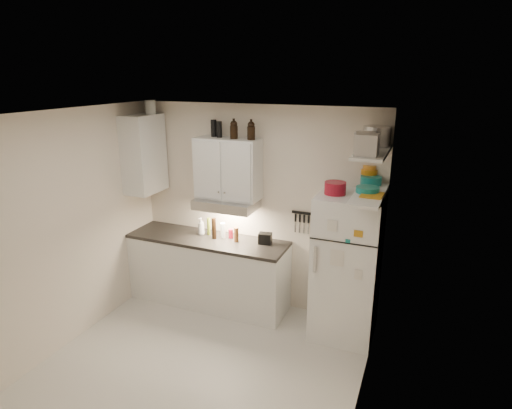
% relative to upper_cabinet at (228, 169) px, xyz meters
% --- Properties ---
extents(floor, '(3.20, 3.00, 0.02)m').
position_rel_upper_cabinet_xyz_m(floor, '(0.30, -1.33, -1.84)').
color(floor, beige).
rests_on(floor, ground).
extents(ceiling, '(3.20, 3.00, 0.02)m').
position_rel_upper_cabinet_xyz_m(ceiling, '(0.30, -1.33, 0.78)').
color(ceiling, silver).
rests_on(ceiling, ground).
extents(back_wall, '(3.20, 0.02, 2.60)m').
position_rel_upper_cabinet_xyz_m(back_wall, '(0.30, 0.18, -0.53)').
color(back_wall, beige).
rests_on(back_wall, ground).
extents(left_wall, '(0.02, 3.00, 2.60)m').
position_rel_upper_cabinet_xyz_m(left_wall, '(-1.31, -1.33, -0.53)').
color(left_wall, beige).
rests_on(left_wall, ground).
extents(right_wall, '(0.02, 3.00, 2.60)m').
position_rel_upper_cabinet_xyz_m(right_wall, '(1.91, -1.33, -0.53)').
color(right_wall, beige).
rests_on(right_wall, ground).
extents(base_cabinet, '(2.10, 0.60, 0.88)m').
position_rel_upper_cabinet_xyz_m(base_cabinet, '(-0.25, -0.14, -1.39)').
color(base_cabinet, white).
rests_on(base_cabinet, floor).
extents(countertop, '(2.10, 0.62, 0.04)m').
position_rel_upper_cabinet_xyz_m(countertop, '(-0.25, -0.14, -0.93)').
color(countertop, black).
rests_on(countertop, base_cabinet).
extents(upper_cabinet, '(0.80, 0.33, 0.75)m').
position_rel_upper_cabinet_xyz_m(upper_cabinet, '(0.00, 0.00, 0.00)').
color(upper_cabinet, white).
rests_on(upper_cabinet, back_wall).
extents(side_cabinet, '(0.33, 0.55, 1.00)m').
position_rel_upper_cabinet_xyz_m(side_cabinet, '(-1.14, -0.14, 0.12)').
color(side_cabinet, white).
rests_on(side_cabinet, left_wall).
extents(range_hood, '(0.76, 0.46, 0.12)m').
position_rel_upper_cabinet_xyz_m(range_hood, '(0.00, -0.06, -0.44)').
color(range_hood, silver).
rests_on(range_hood, back_wall).
extents(fridge, '(0.70, 0.68, 1.70)m').
position_rel_upper_cabinet_xyz_m(fridge, '(1.55, -0.18, -0.98)').
color(fridge, white).
rests_on(fridge, floor).
extents(shelf_hi, '(0.30, 0.95, 0.03)m').
position_rel_upper_cabinet_xyz_m(shelf_hi, '(1.75, -0.31, 0.38)').
color(shelf_hi, white).
rests_on(shelf_hi, right_wall).
extents(shelf_lo, '(0.30, 0.95, 0.03)m').
position_rel_upper_cabinet_xyz_m(shelf_lo, '(1.75, -0.31, -0.07)').
color(shelf_lo, white).
rests_on(shelf_lo, right_wall).
extents(knife_strip, '(0.42, 0.02, 0.03)m').
position_rel_upper_cabinet_xyz_m(knife_strip, '(1.00, 0.15, -0.51)').
color(knife_strip, black).
rests_on(knife_strip, back_wall).
extents(dutch_oven, '(0.31, 0.31, 0.13)m').
position_rel_upper_cabinet_xyz_m(dutch_oven, '(1.38, -0.21, -0.06)').
color(dutch_oven, maroon).
rests_on(dutch_oven, fridge).
extents(book_stack, '(0.22, 0.27, 0.09)m').
position_rel_upper_cabinet_xyz_m(book_stack, '(1.79, -0.39, -0.08)').
color(book_stack, '#C68518').
rests_on(book_stack, fridge).
extents(spice_jar, '(0.08, 0.08, 0.10)m').
position_rel_upper_cabinet_xyz_m(spice_jar, '(1.64, -0.17, -0.07)').
color(spice_jar, silver).
rests_on(spice_jar, fridge).
extents(stock_pot, '(0.33, 0.33, 0.21)m').
position_rel_upper_cabinet_xyz_m(stock_pot, '(1.74, -0.01, 0.49)').
color(stock_pot, silver).
rests_on(stock_pot, shelf_hi).
extents(tin_a, '(0.20, 0.18, 0.19)m').
position_rel_upper_cabinet_xyz_m(tin_a, '(1.68, -0.42, 0.49)').
color(tin_a, '#AAAAAD').
rests_on(tin_a, shelf_hi).
extents(tin_b, '(0.20, 0.20, 0.20)m').
position_rel_upper_cabinet_xyz_m(tin_b, '(1.73, -0.62, 0.49)').
color(tin_b, '#AAAAAD').
rests_on(tin_b, shelf_hi).
extents(bowl_teal, '(0.23, 0.23, 0.09)m').
position_rel_upper_cabinet_xyz_m(bowl_teal, '(1.71, 0.06, -0.00)').
color(bowl_teal, '#167A74').
rests_on(bowl_teal, shelf_lo).
extents(bowl_orange, '(0.18, 0.18, 0.05)m').
position_rel_upper_cabinet_xyz_m(bowl_orange, '(1.67, 0.16, 0.07)').
color(bowl_orange, '#B87111').
rests_on(bowl_orange, bowl_teal).
extents(bowl_yellow, '(0.14, 0.14, 0.05)m').
position_rel_upper_cabinet_xyz_m(bowl_yellow, '(1.67, 0.16, 0.12)').
color(bowl_yellow, orange).
rests_on(bowl_yellow, bowl_orange).
extents(plates, '(0.31, 0.31, 0.06)m').
position_rel_upper_cabinet_xyz_m(plates, '(1.73, -0.29, -0.02)').
color(plates, '#167A74').
rests_on(plates, shelf_lo).
extents(growler_a, '(0.12, 0.12, 0.22)m').
position_rel_upper_cabinet_xyz_m(growler_a, '(0.10, -0.03, 0.49)').
color(growler_a, black).
rests_on(growler_a, upper_cabinet).
extents(growler_b, '(0.12, 0.12, 0.22)m').
position_rel_upper_cabinet_xyz_m(growler_b, '(0.32, -0.02, 0.49)').
color(growler_b, black).
rests_on(growler_b, upper_cabinet).
extents(thermos_a, '(0.09, 0.09, 0.19)m').
position_rel_upper_cabinet_xyz_m(thermos_a, '(-0.11, 0.01, 0.47)').
color(thermos_a, black).
rests_on(thermos_a, upper_cabinet).
extents(thermos_b, '(0.09, 0.09, 0.21)m').
position_rel_upper_cabinet_xyz_m(thermos_b, '(-0.21, 0.05, 0.48)').
color(thermos_b, black).
rests_on(thermos_b, upper_cabinet).
extents(side_jar, '(0.16, 0.16, 0.18)m').
position_rel_upper_cabinet_xyz_m(side_jar, '(-1.06, -0.04, 0.71)').
color(side_jar, silver).
rests_on(side_jar, side_cabinet).
extents(soap_bottle, '(0.12, 0.12, 0.26)m').
position_rel_upper_cabinet_xyz_m(soap_bottle, '(-0.38, -0.06, -0.78)').
color(soap_bottle, white).
rests_on(soap_bottle, countertop).
extents(pepper_mill, '(0.06, 0.06, 0.19)m').
position_rel_upper_cabinet_xyz_m(pepper_mill, '(0.15, -0.10, -0.81)').
color(pepper_mill, brown).
rests_on(pepper_mill, countertop).
extents(oil_bottle, '(0.06, 0.06, 0.23)m').
position_rel_upper_cabinet_xyz_m(oil_bottle, '(-0.29, -0.02, -0.79)').
color(oil_bottle, olive).
rests_on(oil_bottle, countertop).
extents(vinegar_bottle, '(0.08, 0.08, 0.27)m').
position_rel_upper_cabinet_xyz_m(vinegar_bottle, '(-0.16, -0.12, -0.77)').
color(vinegar_bottle, black).
rests_on(vinegar_bottle, countertop).
extents(clear_bottle, '(0.08, 0.08, 0.20)m').
position_rel_upper_cabinet_xyz_m(clear_bottle, '(-0.07, -0.05, -0.81)').
color(clear_bottle, silver).
rests_on(clear_bottle, countertop).
extents(red_jar, '(0.07, 0.07, 0.12)m').
position_rel_upper_cabinet_xyz_m(red_jar, '(0.03, -0.02, -0.84)').
color(red_jar, maroon).
rests_on(red_jar, countertop).
extents(caddy, '(0.17, 0.14, 0.14)m').
position_rel_upper_cabinet_xyz_m(caddy, '(0.51, -0.03, -0.84)').
color(caddy, black).
rests_on(caddy, countertop).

